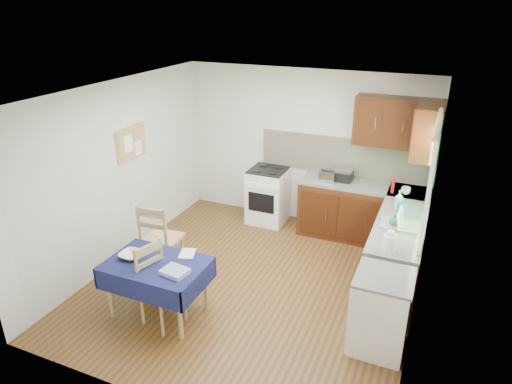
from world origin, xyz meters
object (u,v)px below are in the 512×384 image
at_px(kettle, 390,241).
at_px(chair_near, 159,283).
at_px(dining_table, 157,271).
at_px(sandwich_press, 342,175).
at_px(chair_far, 159,237).
at_px(dish_rack, 399,224).
at_px(toaster, 327,176).

bearing_deg(kettle, chair_near, -155.49).
height_order(dining_table, sandwich_press, sandwich_press).
distance_m(dining_table, chair_far, 0.85).
distance_m(dining_table, sandwich_press, 3.21).
xyz_separation_m(dining_table, dish_rack, (2.46, 1.60, 0.34)).
bearing_deg(dish_rack, toaster, 140.24).
xyz_separation_m(chair_near, sandwich_press, (1.36, 2.93, 0.48)).
xyz_separation_m(chair_far, sandwich_press, (1.91, 2.11, 0.43)).
height_order(chair_far, sandwich_press, sandwich_press).
height_order(chair_near, kettle, kettle).
height_order(toaster, kettle, kettle).
bearing_deg(dish_rack, kettle, -90.62).
height_order(sandwich_press, dish_rack, dish_rack).
bearing_deg(chair_near, dish_rack, -38.16).
distance_m(chair_near, sandwich_press, 3.27).
bearing_deg(dining_table, toaster, 70.78).
bearing_deg(kettle, dining_table, -158.54).
bearing_deg(toaster, dish_rack, -36.61).
height_order(sandwich_press, kettle, kettle).
relative_size(dining_table, dish_rack, 2.54).
distance_m(sandwich_press, kettle, 2.11).
bearing_deg(chair_near, kettle, -49.46).
relative_size(dining_table, kettle, 4.56).
distance_m(toaster, dish_rack, 1.61).
xyz_separation_m(sandwich_press, kettle, (0.97, -1.87, 0.02)).
distance_m(dining_table, kettle, 2.65).
bearing_deg(sandwich_press, toaster, -146.80).
relative_size(chair_near, dish_rack, 2.16).
bearing_deg(chair_near, sandwich_press, -8.88).
bearing_deg(chair_far, kettle, -179.29).
xyz_separation_m(toaster, kettle, (1.16, -1.72, 0.03)).
height_order(dining_table, chair_near, chair_near).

